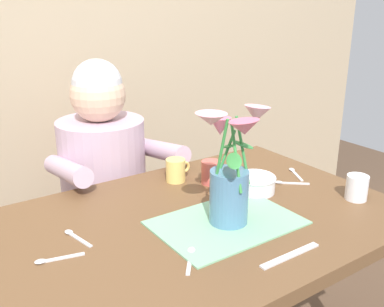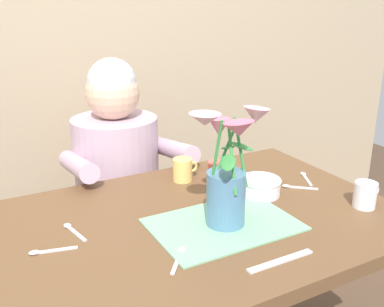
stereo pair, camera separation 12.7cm
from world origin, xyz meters
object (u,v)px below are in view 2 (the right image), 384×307
object	(u,v)px
seated_person	(119,197)
dinner_knife	(280,261)
ceramic_mug	(183,170)
flower_vase	(228,175)
ceramic_bowl	(260,186)
coffee_cup	(365,195)
tea_cup	(218,173)

from	to	relation	value
seated_person	dinner_knife	world-z (taller)	seated_person
ceramic_mug	flower_vase	bearing A→B (deg)	-97.09
flower_vase	ceramic_bowl	distance (m)	0.27
ceramic_bowl	coffee_cup	world-z (taller)	coffee_cup
coffee_cup	ceramic_mug	distance (m)	0.60
ceramic_bowl	ceramic_mug	world-z (taller)	ceramic_mug
flower_vase	tea_cup	world-z (taller)	flower_vase
seated_person	coffee_cup	distance (m)	0.97
flower_vase	tea_cup	distance (m)	0.31
dinner_knife	ceramic_mug	xyz separation A→B (m)	(0.03, 0.57, 0.04)
seated_person	tea_cup	distance (m)	0.53
seated_person	tea_cup	world-z (taller)	seated_person
flower_vase	ceramic_bowl	world-z (taller)	flower_vase
flower_vase	tea_cup	bearing A→B (deg)	62.92
tea_cup	ceramic_mug	size ratio (longest dim) A/B	1.00
coffee_cup	dinner_knife	bearing A→B (deg)	-164.54
flower_vase	dinner_knife	xyz separation A→B (m)	(0.01, -0.22, -0.15)
seated_person	ceramic_mug	xyz separation A→B (m)	(0.12, -0.35, 0.22)
ceramic_bowl	ceramic_mug	bearing A→B (deg)	126.29
coffee_cup	tea_cup	distance (m)	0.47
coffee_cup	ceramic_mug	xyz separation A→B (m)	(-0.39, 0.45, 0.00)
flower_vase	ceramic_mug	size ratio (longest dim) A/B	3.62
seated_person	coffee_cup	bearing A→B (deg)	-57.93
coffee_cup	ceramic_mug	size ratio (longest dim) A/B	1.00
seated_person	flower_vase	world-z (taller)	seated_person
ceramic_bowl	tea_cup	bearing A→B (deg)	118.15
tea_cup	ceramic_mug	bearing A→B (deg)	136.65
seated_person	tea_cup	xyz separation A→B (m)	(0.21, -0.43, 0.22)
seated_person	ceramic_mug	size ratio (longest dim) A/B	12.20
ceramic_bowl	coffee_cup	xyz separation A→B (m)	(0.23, -0.23, 0.01)
ceramic_mug	tea_cup	bearing A→B (deg)	-43.35
flower_vase	ceramic_bowl	size ratio (longest dim) A/B	2.47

